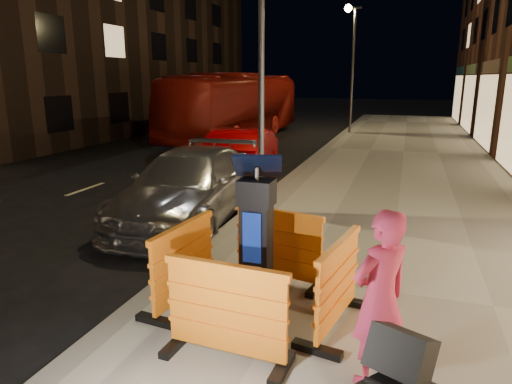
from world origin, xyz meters
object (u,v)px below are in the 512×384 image
(barrier_bldgside, at_px, (338,285))
(barrier_back, at_px, (278,246))
(barrier_kerbside, at_px, (184,264))
(bus_doubledecker, at_px, (237,138))
(parking_kiosk, at_px, (256,241))
(car_red, at_px, (237,183))
(man, at_px, (380,299))
(car_silver, at_px, (190,219))
(barrier_front, at_px, (226,312))

(barrier_bldgside, bearing_deg, barrier_back, 55.45)
(barrier_kerbside, height_order, bus_doubledecker, bus_doubledecker)
(barrier_bldgside, bearing_deg, bus_doubledecker, 34.72)
(parking_kiosk, bearing_deg, barrier_bldgside, 8.45)
(bus_doubledecker, bearing_deg, car_red, -66.56)
(bus_doubledecker, bearing_deg, barrier_kerbside, -68.81)
(barrier_back, relative_size, man, 0.79)
(car_red, height_order, bus_doubledecker, bus_doubledecker)
(barrier_bldgside, distance_m, car_silver, 5.10)
(barrier_back, relative_size, barrier_bldgside, 1.00)
(barrier_front, height_order, barrier_back, same)
(barrier_front, distance_m, bus_doubledecker, 18.29)
(barrier_back, bearing_deg, barrier_kerbside, -123.55)
(barrier_back, xyz_separation_m, man, (1.44, -1.79, 0.32))
(barrier_bldgside, height_order, car_silver, barrier_bldgside)
(barrier_front, xyz_separation_m, barrier_bldgside, (0.95, 0.95, 0.00))
(barrier_kerbside, xyz_separation_m, barrier_bldgside, (1.90, 0.00, 0.00))
(barrier_front, bearing_deg, car_silver, 123.78)
(barrier_kerbside, bearing_deg, car_silver, 31.83)
(car_silver, xyz_separation_m, man, (4.08, -4.40, 0.99))
(barrier_front, bearing_deg, man, 7.86)
(barrier_front, distance_m, car_red, 8.52)
(barrier_back, xyz_separation_m, barrier_kerbside, (-0.95, -0.95, 0.00))
(barrier_back, distance_m, car_silver, 3.77)
(barrier_kerbside, relative_size, man, 0.79)
(parking_kiosk, relative_size, barrier_front, 1.40)
(parking_kiosk, bearing_deg, bus_doubledecker, 119.87)
(barrier_kerbside, height_order, man, man)
(parking_kiosk, height_order, car_silver, parking_kiosk)
(car_silver, relative_size, car_red, 1.11)
(barrier_kerbside, distance_m, bus_doubledecker, 17.08)
(bus_doubledecker, bearing_deg, barrier_bldgside, -62.99)
(barrier_kerbside, relative_size, car_silver, 0.27)
(car_silver, bearing_deg, barrier_bldgside, -49.21)
(car_silver, distance_m, man, 6.08)
(barrier_kerbside, bearing_deg, car_red, 21.88)
(barrier_back, distance_m, barrier_kerbside, 1.34)
(car_silver, distance_m, bus_doubledecker, 13.16)
(barrier_back, distance_m, man, 2.32)
(barrier_bldgside, height_order, car_red, barrier_bldgside)
(barrier_front, bearing_deg, barrier_back, 93.45)
(man, bearing_deg, barrier_kerbside, -65.03)
(parking_kiosk, distance_m, barrier_front, 1.03)
(car_red, height_order, man, man)
(car_red, bearing_deg, man, -66.97)
(barrier_front, xyz_separation_m, man, (1.44, 0.11, 0.32))
(barrier_bldgside, relative_size, bus_doubledecker, 0.12)
(parking_kiosk, height_order, barrier_back, parking_kiosk)
(parking_kiosk, bearing_deg, barrier_front, -81.55)
(car_silver, bearing_deg, barrier_kerbside, -69.05)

